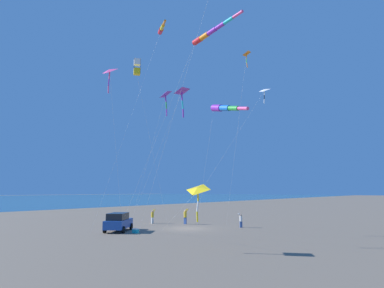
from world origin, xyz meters
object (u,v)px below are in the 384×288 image
kite_delta_long_streamer_right (165,95)px  cooler_box (136,231)px  person_adult_flyer (185,216)px  kite_windsock_magenta_far_left (224,108)px  kite_delta_purple_drifting (181,91)px  person_child_grey_jacket (153,216)px  kite_delta_small_distant (246,55)px  kite_windsock_striped_overhead (209,33)px  kite_delta_rainbow_low_near (109,72)px  kite_delta_black_fish_shape (264,91)px  person_child_green_jacket (241,220)px  parked_car (118,222)px  kite_box_long_streamer_left (137,67)px  kite_delta_checkered_midright (197,190)px  kite_windsock_blue_topmost (161,29)px

kite_delta_long_streamer_right → cooler_box: bearing=-131.5°
person_adult_flyer → kite_windsock_magenta_far_left: 14.20m
kite_delta_purple_drifting → kite_delta_long_streamer_right: bearing=159.5°
person_child_grey_jacket → kite_delta_small_distant: bearing=-8.4°
kite_windsock_striped_overhead → kite_delta_rainbow_low_near: kite_windsock_striped_overhead is taller
kite_delta_black_fish_shape → kite_delta_purple_drifting: size_ratio=1.15×
person_child_green_jacket → person_child_grey_jacket: bearing=-165.0°
person_child_green_jacket → parked_car: bearing=-126.9°
cooler_box → kite_box_long_streamer_left: 15.80m
kite_delta_checkered_midright → cooler_box: bearing=159.2°
kite_windsock_blue_topmost → kite_windsock_magenta_far_left: bearing=76.4°
kite_windsock_magenta_far_left → kite_delta_checkered_midright: bearing=-66.2°
person_adult_flyer → kite_delta_black_fish_shape: kite_delta_black_fish_shape is taller
kite_delta_small_distant → kite_delta_checkered_midright: size_ratio=1.65×
kite_windsock_magenta_far_left → person_adult_flyer: bearing=165.7°
kite_windsock_striped_overhead → kite_delta_rainbow_low_near: (-9.84, -1.05, -0.80)m
kite_delta_rainbow_low_near → kite_delta_small_distant: (7.45, 10.81, 3.21)m
person_child_green_jacket → kite_windsock_magenta_far_left: size_ratio=0.11×
person_child_green_jacket → kite_delta_small_distant: bearing=-52.4°
parked_car → kite_box_long_streamer_left: (4.45, -1.96, 14.78)m
parked_car → kite_windsock_blue_topmost: (5.91, -0.23, 18.88)m
person_adult_flyer → kite_windsock_striped_overhead: bearing=-45.6°
kite_delta_small_distant → kite_windsock_magenta_far_left: bearing=150.3°
person_child_green_jacket → kite_delta_black_fish_shape: bearing=21.6°
kite_windsock_blue_topmost → kite_box_long_streamer_left: bearing=-130.0°
kite_delta_long_streamer_right → kite_windsock_blue_topmost: 6.49m
kite_windsock_striped_overhead → kite_windsock_blue_topmost: kite_windsock_blue_topmost is taller
cooler_box → person_child_green_jacket: person_child_green_jacket is taller
kite_delta_rainbow_low_near → kite_delta_long_streamer_right: kite_delta_rainbow_low_near is taller
person_adult_flyer → kite_delta_rainbow_low_near: 20.38m
kite_windsock_striped_overhead → kite_delta_purple_drifting: bearing=143.3°
person_adult_flyer → person_child_grey_jacket: 4.23m
parked_car → kite_delta_black_fish_shape: bearing=47.5°
kite_box_long_streamer_left → kite_delta_purple_drifting: bearing=43.8°
cooler_box → kite_delta_long_streamer_right: kite_delta_long_streamer_right is taller
kite_delta_rainbow_low_near → kite_delta_checkered_midright: kite_delta_rainbow_low_near is taller
parked_car → kite_delta_small_distant: bearing=24.8°
kite_delta_rainbow_low_near → kite_windsock_blue_topmost: size_ratio=0.71×
person_adult_flyer → kite_box_long_streamer_left: (3.68, -11.73, 14.69)m
kite_delta_small_distant → kite_windsock_blue_topmost: (-6.15, -5.79, 2.36)m
kite_delta_small_distant → cooler_box: bearing=-150.8°
cooler_box → kite_windsock_striped_overhead: (12.02, -4.37, 14.86)m
kite_delta_purple_drifting → kite_windsock_blue_topmost: 6.68m
kite_delta_checkered_midright → person_child_grey_jacket: bearing=144.0°
person_child_grey_jacket → kite_box_long_streamer_left: bearing=-52.7°
cooler_box → kite_delta_black_fish_shape: kite_delta_black_fish_shape is taller
person_child_grey_jacket → kite_delta_checkered_midright: (16.07, -11.67, 3.15)m
kite_delta_purple_drifting → kite_delta_checkered_midright: kite_delta_purple_drifting is taller
kite_delta_long_streamer_right → kite_delta_purple_drifting: size_ratio=1.05×
kite_box_long_streamer_left → kite_delta_long_streamer_right: 4.49m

